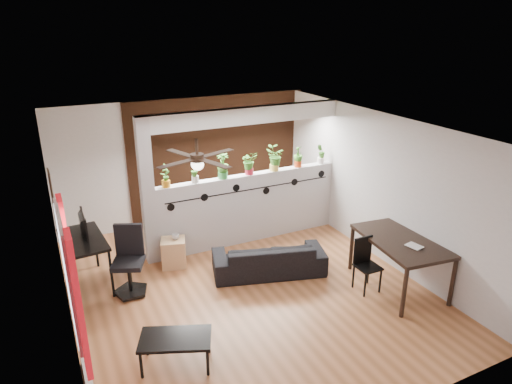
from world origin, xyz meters
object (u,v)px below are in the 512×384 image
office_chair (130,265)px  computer_desk (83,243)px  potted_plant_4 (274,158)px  sofa (269,258)px  potted_plant_6 (321,153)px  potted_plant_0 (165,175)px  potted_plant_3 (249,162)px  ceiling_fan (197,160)px  cup (175,237)px  potted_plant_5 (298,156)px  potted_plant_1 (195,172)px  coffee_table (175,341)px  dining_table (401,244)px  cube_shelf (174,253)px  potted_plant_2 (223,165)px  folding_chair (365,259)px

office_chair → computer_desk: bearing=140.0°
potted_plant_4 → sofa: (-0.76, -1.26, -1.34)m
potted_plant_6 → sofa: 2.56m
potted_plant_4 → computer_desk: 3.69m
potted_plant_0 → potted_plant_3: size_ratio=0.94×
ceiling_fan → office_chair: ceiling_fan is taller
potted_plant_3 → office_chair: (-2.46, -0.84, -1.10)m
sofa → cup: cup is taller
potted_plant_0 → cup: 1.07m
potted_plant_5 → computer_desk: potted_plant_5 is taller
potted_plant_5 → potted_plant_6: potted_plant_5 is taller
potted_plant_4 → cup: 2.37m
potted_plant_6 → sofa: (-1.82, -1.26, -1.29)m
potted_plant_1 → coffee_table: 3.24m
coffee_table → ceiling_fan: bearing=53.3°
potted_plant_1 → potted_plant_4: size_ratio=0.78×
potted_plant_0 → potted_plant_5: (2.63, -0.00, 0.00)m
cup → ceiling_fan: bearing=-91.2°
sofa → computer_desk: bearing=-1.7°
potted_plant_0 → potted_plant_4: (2.11, -0.00, 0.03)m
cup → sofa: bearing=-34.7°
potted_plant_1 → potted_plant_5: size_ratio=0.89×
potted_plant_6 → potted_plant_5: bearing=180.0°
ceiling_fan → computer_desk: (-1.45, 1.46, -1.55)m
potted_plant_0 → dining_table: size_ratio=0.25×
cube_shelf → coffee_table: (-0.69, -2.41, 0.11)m
potted_plant_1 → cup: potted_plant_1 is taller
office_chair → dining_table: size_ratio=0.67×
potted_plant_3 → potted_plant_0: bearing=180.0°
potted_plant_6 → coffee_table: 4.90m
potted_plant_2 → cup: bearing=-161.9°
cup → computer_desk: bearing=180.0°
folding_chair → potted_plant_3: bearing=110.9°
potted_plant_1 → office_chair: size_ratio=0.34×
computer_desk → folding_chair: (3.95, -2.02, -0.25)m
potted_plant_0 → office_chair: potted_plant_0 is taller
cup → dining_table: (2.99, -2.22, 0.20)m
computer_desk → dining_table: computer_desk is taller
potted_plant_2 → sofa: potted_plant_2 is taller
potted_plant_4 → potted_plant_6: potted_plant_4 is taller
potted_plant_5 → cup: bearing=-172.6°
potted_plant_0 → potted_plant_4: 2.11m
ceiling_fan → potted_plant_2: (1.07, 1.80, -0.71)m
potted_plant_6 → potted_plant_0: bearing=180.0°
potted_plant_0 → potted_plant_3: bearing=-0.0°
cup → coffee_table: 2.52m
cube_shelf → dining_table: dining_table is taller
folding_chair → coffee_table: size_ratio=0.88×
potted_plant_1 → potted_plant_4: (1.58, 0.00, 0.05)m
potted_plant_1 → potted_plant_2: size_ratio=0.77×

